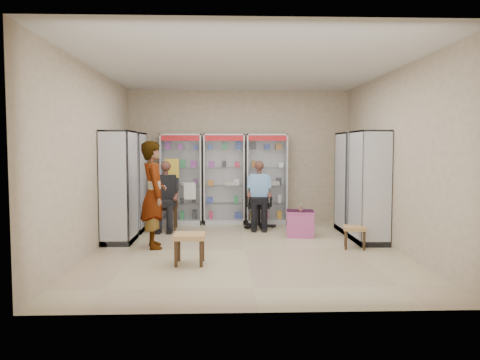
{
  "coord_description": "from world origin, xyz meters",
  "views": [
    {
      "loc": [
        -0.36,
        -7.71,
        1.71
      ],
      "look_at": [
        -0.07,
        0.7,
        1.12
      ],
      "focal_mm": 35.0,
      "sensor_mm": 36.0,
      "label": 1
    }
  ],
  "objects_px": {
    "cabinet_right_far": "(352,182)",
    "cabinet_left_near": "(119,187)",
    "cabinet_left_far": "(131,182)",
    "woven_stool_a": "(355,237)",
    "office_chair": "(259,203)",
    "standing_man": "(154,195)",
    "seated_shopkeeper": "(259,197)",
    "cabinet_back_mid": "(224,179)",
    "cabinet_right_near": "(369,187)",
    "wooden_chair": "(167,207)",
    "pink_trunk": "(300,223)",
    "cabinet_back_right": "(266,179)",
    "woven_stool_b": "(190,249)",
    "cabinet_back_left": "(182,179)"
  },
  "relations": [
    {
      "from": "woven_stool_b",
      "to": "standing_man",
      "type": "distance_m",
      "value": 1.51
    },
    {
      "from": "office_chair",
      "to": "cabinet_left_near",
      "type": "bearing_deg",
      "value": -147.68
    },
    {
      "from": "woven_stool_b",
      "to": "standing_man",
      "type": "height_order",
      "value": "standing_man"
    },
    {
      "from": "cabinet_back_mid",
      "to": "office_chair",
      "type": "height_order",
      "value": "cabinet_back_mid"
    },
    {
      "from": "seated_shopkeeper",
      "to": "woven_stool_b",
      "type": "xyz_separation_m",
      "value": [
        -1.25,
        -3.01,
        -0.44
      ]
    },
    {
      "from": "cabinet_back_left",
      "to": "cabinet_right_near",
      "type": "height_order",
      "value": "same"
    },
    {
      "from": "cabinet_left_near",
      "to": "office_chair",
      "type": "bearing_deg",
      "value": 118.34
    },
    {
      "from": "cabinet_right_near",
      "to": "cabinet_left_near",
      "type": "distance_m",
      "value": 4.46
    },
    {
      "from": "cabinet_left_far",
      "to": "office_chair",
      "type": "relative_size",
      "value": 1.91
    },
    {
      "from": "wooden_chair",
      "to": "seated_shopkeeper",
      "type": "relative_size",
      "value": 0.71
    },
    {
      "from": "cabinet_left_near",
      "to": "cabinet_back_mid",
      "type": "bearing_deg",
      "value": 137.2
    },
    {
      "from": "woven_stool_a",
      "to": "standing_man",
      "type": "distance_m",
      "value": 3.48
    },
    {
      "from": "cabinet_back_left",
      "to": "cabinet_right_far",
      "type": "bearing_deg",
      "value": -17.75
    },
    {
      "from": "cabinet_back_left",
      "to": "wooden_chair",
      "type": "xyz_separation_m",
      "value": [
        -0.25,
        -0.73,
        -0.53
      ]
    },
    {
      "from": "cabinet_left_far",
      "to": "standing_man",
      "type": "bearing_deg",
      "value": 23.21
    },
    {
      "from": "cabinet_right_near",
      "to": "cabinet_back_mid",
      "type": "bearing_deg",
      "value": 49.16
    },
    {
      "from": "office_chair",
      "to": "cabinet_back_mid",
      "type": "bearing_deg",
      "value": 143.88
    },
    {
      "from": "cabinet_back_right",
      "to": "cabinet_right_near",
      "type": "distance_m",
      "value": 2.76
    },
    {
      "from": "cabinet_right_near",
      "to": "office_chair",
      "type": "relative_size",
      "value": 1.91
    },
    {
      "from": "office_chair",
      "to": "seated_shopkeeper",
      "type": "bearing_deg",
      "value": -86.02
    },
    {
      "from": "cabinet_back_mid",
      "to": "standing_man",
      "type": "distance_m",
      "value": 2.8
    },
    {
      "from": "cabinet_back_left",
      "to": "cabinet_right_far",
      "type": "xyz_separation_m",
      "value": [
        3.53,
        -1.13,
        0.0
      ]
    },
    {
      "from": "cabinet_right_far",
      "to": "cabinet_left_near",
      "type": "xyz_separation_m",
      "value": [
        -4.46,
        -0.9,
        0.0
      ]
    },
    {
      "from": "cabinet_back_mid",
      "to": "cabinet_left_near",
      "type": "xyz_separation_m",
      "value": [
        -1.88,
        -2.03,
        0.0
      ]
    },
    {
      "from": "woven_stool_b",
      "to": "pink_trunk",
      "type": "bearing_deg",
      "value": 46.74
    },
    {
      "from": "pink_trunk",
      "to": "seated_shopkeeper",
      "type": "bearing_deg",
      "value": 127.97
    },
    {
      "from": "cabinet_left_far",
      "to": "woven_stool_b",
      "type": "bearing_deg",
      "value": 26.44
    },
    {
      "from": "cabinet_left_near",
      "to": "standing_man",
      "type": "height_order",
      "value": "cabinet_left_near"
    },
    {
      "from": "office_chair",
      "to": "standing_man",
      "type": "bearing_deg",
      "value": -131.38
    },
    {
      "from": "cabinet_left_far",
      "to": "woven_stool_a",
      "type": "bearing_deg",
      "value": 66.6
    },
    {
      "from": "woven_stool_b",
      "to": "standing_man",
      "type": "bearing_deg",
      "value": 120.61
    },
    {
      "from": "office_chair",
      "to": "seated_shopkeeper",
      "type": "height_order",
      "value": "seated_shopkeeper"
    },
    {
      "from": "cabinet_right_near",
      "to": "woven_stool_a",
      "type": "distance_m",
      "value": 1.01
    },
    {
      "from": "cabinet_right_far",
      "to": "woven_stool_a",
      "type": "distance_m",
      "value": 1.81
    },
    {
      "from": "cabinet_right_near",
      "to": "pink_trunk",
      "type": "relative_size",
      "value": 3.91
    },
    {
      "from": "cabinet_back_mid",
      "to": "seated_shopkeeper",
      "type": "bearing_deg",
      "value": -42.31
    },
    {
      "from": "cabinet_back_mid",
      "to": "seated_shopkeeper",
      "type": "relative_size",
      "value": 1.5
    },
    {
      "from": "cabinet_left_far",
      "to": "woven_stool_b",
      "type": "distance_m",
      "value": 3.17
    },
    {
      "from": "cabinet_right_far",
      "to": "standing_man",
      "type": "relative_size",
      "value": 1.1
    },
    {
      "from": "cabinet_back_right",
      "to": "woven_stool_a",
      "type": "relative_size",
      "value": 5.39
    },
    {
      "from": "cabinet_back_left",
      "to": "seated_shopkeeper",
      "type": "distance_m",
      "value": 1.84
    },
    {
      "from": "cabinet_back_mid",
      "to": "woven_stool_b",
      "type": "relative_size",
      "value": 4.47
    },
    {
      "from": "seated_shopkeeper",
      "to": "pink_trunk",
      "type": "bearing_deg",
      "value": -48.05
    },
    {
      "from": "office_chair",
      "to": "woven_stool_b",
      "type": "height_order",
      "value": "office_chair"
    },
    {
      "from": "cabinet_back_right",
      "to": "pink_trunk",
      "type": "xyz_separation_m",
      "value": [
        0.51,
        -1.59,
        -0.75
      ]
    },
    {
      "from": "cabinet_right_near",
      "to": "cabinet_left_near",
      "type": "relative_size",
      "value": 1.0
    },
    {
      "from": "cabinet_right_near",
      "to": "woven_stool_a",
      "type": "bearing_deg",
      "value": 141.11
    },
    {
      "from": "cabinet_back_mid",
      "to": "cabinet_right_near",
      "type": "relative_size",
      "value": 1.0
    },
    {
      "from": "cabinet_back_mid",
      "to": "cabinet_right_far",
      "type": "height_order",
      "value": "same"
    },
    {
      "from": "cabinet_right_far",
      "to": "woven_stool_b",
      "type": "bearing_deg",
      "value": 129.55
    }
  ]
}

